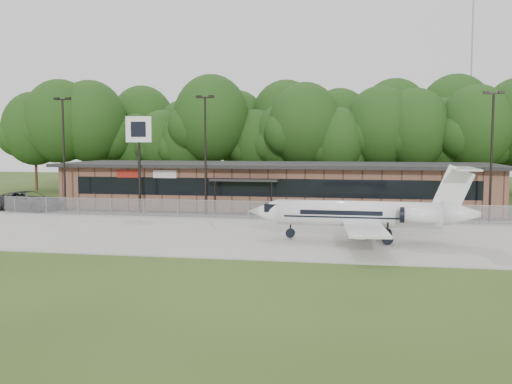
% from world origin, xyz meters
% --- Properties ---
extents(ground, '(160.00, 160.00, 0.00)m').
position_xyz_m(ground, '(0.00, 0.00, 0.00)').
color(ground, '#2E4217').
rests_on(ground, ground).
extents(apron, '(64.00, 18.00, 0.08)m').
position_xyz_m(apron, '(0.00, 8.00, 0.04)').
color(apron, '#9E9B93').
rests_on(apron, ground).
extents(parking_lot, '(50.00, 9.00, 0.06)m').
position_xyz_m(parking_lot, '(0.00, 19.50, 0.03)').
color(parking_lot, '#383835').
rests_on(parking_lot, ground).
extents(terminal, '(41.00, 11.65, 4.30)m').
position_xyz_m(terminal, '(-0.00, 23.94, 2.18)').
color(terminal, brown).
rests_on(terminal, ground).
extents(fence, '(46.00, 0.04, 1.52)m').
position_xyz_m(fence, '(0.00, 15.00, 0.78)').
color(fence, gray).
rests_on(fence, ground).
extents(treeline, '(72.00, 12.00, 15.00)m').
position_xyz_m(treeline, '(0.00, 42.00, 7.50)').
color(treeline, '#1B3912').
rests_on(treeline, ground).
extents(radio_mast, '(0.20, 0.20, 25.00)m').
position_xyz_m(radio_mast, '(22.00, 48.00, 12.50)').
color(radio_mast, gray).
rests_on(radio_mast, ground).
extents(light_pole_left, '(1.55, 0.30, 10.23)m').
position_xyz_m(light_pole_left, '(-18.00, 16.50, 5.98)').
color(light_pole_left, black).
rests_on(light_pole_left, ground).
extents(light_pole_mid, '(1.55, 0.30, 10.23)m').
position_xyz_m(light_pole_mid, '(-5.00, 16.50, 5.98)').
color(light_pole_mid, black).
rests_on(light_pole_mid, ground).
extents(light_pole_right, '(1.55, 0.30, 10.23)m').
position_xyz_m(light_pole_right, '(18.00, 16.50, 5.98)').
color(light_pole_right, black).
rests_on(light_pole_right, ground).
extents(business_jet, '(14.46, 12.85, 4.88)m').
position_xyz_m(business_jet, '(8.34, 5.77, 1.75)').
color(business_jet, white).
rests_on(business_jet, ground).
extents(suv, '(6.80, 3.68, 1.81)m').
position_xyz_m(suv, '(-22.00, 17.11, 0.91)').
color(suv, '#313133').
rests_on(suv, ground).
extents(pole_sign, '(2.25, 0.55, 8.53)m').
position_xyz_m(pole_sign, '(-11.06, 16.79, 6.52)').
color(pole_sign, black).
rests_on(pole_sign, ground).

